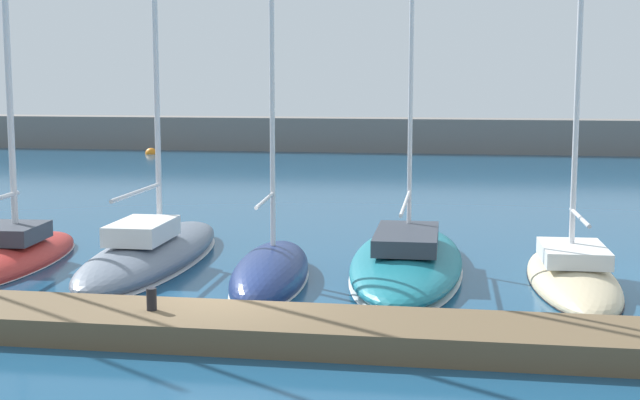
{
  "coord_description": "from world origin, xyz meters",
  "views": [
    {
      "loc": [
        4.99,
        -17.8,
        5.06
      ],
      "look_at": [
        1.06,
        6.08,
        1.75
      ],
      "focal_mm": 50.19,
      "sensor_mm": 36.0,
      "label": 1
    }
  ],
  "objects_px": {
    "sailboat_slate_fourth": "(151,249)",
    "mooring_buoy_orange": "(151,154)",
    "sailboat_teal_sixth": "(407,257)",
    "sailboat_navy_fifth": "(271,272)",
    "dock_bollard": "(152,299)",
    "sailboat_red_third": "(11,253)",
    "sailboat_sand_seventh": "(572,276)"
  },
  "relations": [
    {
      "from": "sailboat_slate_fourth",
      "to": "mooring_buoy_orange",
      "type": "relative_size",
      "value": 20.42
    },
    {
      "from": "sailboat_teal_sixth",
      "to": "sailboat_slate_fourth",
      "type": "bearing_deg",
      "value": 91.44
    },
    {
      "from": "sailboat_navy_fifth",
      "to": "sailboat_slate_fourth",
      "type": "bearing_deg",
      "value": 61.28
    },
    {
      "from": "sailboat_slate_fourth",
      "to": "dock_bollard",
      "type": "xyz_separation_m",
      "value": [
        2.41,
        -6.6,
        0.34
      ]
    },
    {
      "from": "sailboat_teal_sixth",
      "to": "dock_bollard",
      "type": "xyz_separation_m",
      "value": [
        -4.55,
        -6.91,
        0.4
      ]
    },
    {
      "from": "dock_bollard",
      "to": "sailboat_teal_sixth",
      "type": "bearing_deg",
      "value": 56.62
    },
    {
      "from": "dock_bollard",
      "to": "sailboat_navy_fifth",
      "type": "bearing_deg",
      "value": 75.05
    },
    {
      "from": "sailboat_slate_fourth",
      "to": "dock_bollard",
      "type": "distance_m",
      "value": 7.03
    },
    {
      "from": "mooring_buoy_orange",
      "to": "dock_bollard",
      "type": "relative_size",
      "value": 1.86
    },
    {
      "from": "sailboat_red_third",
      "to": "mooring_buoy_orange",
      "type": "relative_size",
      "value": 17.72
    },
    {
      "from": "sailboat_sand_seventh",
      "to": "sailboat_red_third",
      "type": "bearing_deg",
      "value": 88.49
    },
    {
      "from": "sailboat_sand_seventh",
      "to": "mooring_buoy_orange",
      "type": "distance_m",
      "value": 42.03
    },
    {
      "from": "sailboat_slate_fourth",
      "to": "sailboat_sand_seventh",
      "type": "relative_size",
      "value": 1.46
    },
    {
      "from": "sailboat_red_third",
      "to": "dock_bollard",
      "type": "bearing_deg",
      "value": -137.86
    },
    {
      "from": "sailboat_slate_fourth",
      "to": "mooring_buoy_orange",
      "type": "xyz_separation_m",
      "value": [
        -12.45,
        34.22,
        -0.41
      ]
    },
    {
      "from": "sailboat_slate_fourth",
      "to": "dock_bollard",
      "type": "relative_size",
      "value": 38.06
    },
    {
      "from": "sailboat_sand_seventh",
      "to": "mooring_buoy_orange",
      "type": "xyz_separation_m",
      "value": [
        -23.55,
        34.81,
        -0.2
      ]
    },
    {
      "from": "sailboat_slate_fourth",
      "to": "sailboat_teal_sixth",
      "type": "xyz_separation_m",
      "value": [
        6.96,
        0.31,
        -0.06
      ]
    },
    {
      "from": "sailboat_teal_sixth",
      "to": "dock_bollard",
      "type": "relative_size",
      "value": 44.97
    },
    {
      "from": "dock_bollard",
      "to": "mooring_buoy_orange",
      "type": "bearing_deg",
      "value": 110.0
    },
    {
      "from": "sailboat_slate_fourth",
      "to": "sailboat_sand_seventh",
      "type": "xyz_separation_m",
      "value": [
        11.1,
        -0.59,
        -0.21
      ]
    },
    {
      "from": "sailboat_teal_sixth",
      "to": "mooring_buoy_orange",
      "type": "xyz_separation_m",
      "value": [
        -19.41,
        33.91,
        -0.35
      ]
    },
    {
      "from": "sailboat_red_third",
      "to": "sailboat_sand_seventh",
      "type": "xyz_separation_m",
      "value": [
        14.86,
        0.1,
        -0.12
      ]
    },
    {
      "from": "sailboat_teal_sixth",
      "to": "sailboat_sand_seventh",
      "type": "height_order",
      "value": "sailboat_teal_sixth"
    },
    {
      "from": "sailboat_red_third",
      "to": "sailboat_navy_fifth",
      "type": "height_order",
      "value": "sailboat_red_third"
    },
    {
      "from": "sailboat_navy_fifth",
      "to": "sailboat_sand_seventh",
      "type": "height_order",
      "value": "sailboat_navy_fifth"
    },
    {
      "from": "sailboat_red_third",
      "to": "sailboat_slate_fourth",
      "type": "relative_size",
      "value": 0.87
    },
    {
      "from": "sailboat_slate_fourth",
      "to": "mooring_buoy_orange",
      "type": "height_order",
      "value": "sailboat_slate_fourth"
    },
    {
      "from": "sailboat_slate_fourth",
      "to": "sailboat_sand_seventh",
      "type": "bearing_deg",
      "value": -93.97
    },
    {
      "from": "sailboat_red_third",
      "to": "sailboat_sand_seventh",
      "type": "relative_size",
      "value": 1.27
    },
    {
      "from": "sailboat_sand_seventh",
      "to": "sailboat_teal_sixth",
      "type": "bearing_deg",
      "value": 75.77
    },
    {
      "from": "sailboat_red_third",
      "to": "sailboat_sand_seventh",
      "type": "height_order",
      "value": "sailboat_red_third"
    }
  ]
}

